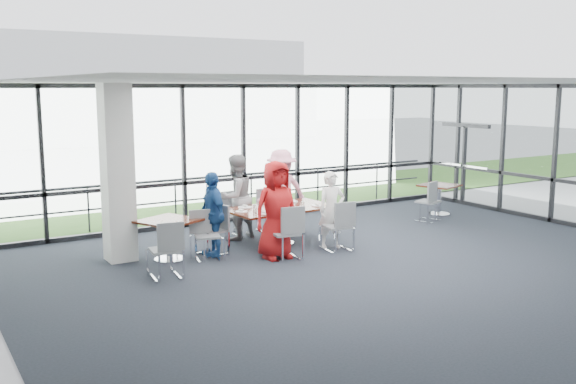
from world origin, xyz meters
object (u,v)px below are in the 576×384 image
diner_near_right (332,210)px  side_table_left (169,225)px  chair_main_nl (285,233)px  chair_main_fl (230,216)px  chair_main_nr (337,226)px  chair_spare_lb (207,236)px  diner_far_right (281,191)px  diner_far_left (236,197)px  main_table (280,212)px  chair_spare_r (428,202)px  chair_main_fr (269,211)px  chair_spare_la (165,250)px  side_table_right (439,189)px  diner_near_left (276,210)px  structural_column (117,173)px  chair_main_end (212,231)px  diner_end (212,214)px

diner_near_right → side_table_left: bearing=175.5°
chair_main_nl → chair_main_fl: size_ratio=1.05×
chair_main_nr → chair_spare_lb: 2.51m
diner_far_right → chair_main_nl: size_ratio=1.85×
diner_far_left → chair_main_nl: size_ratio=1.81×
main_table → chair_spare_r: size_ratio=2.35×
chair_main_nl → chair_main_nr: size_ratio=1.03×
diner_far_left → chair_main_fr: bearing=179.6°
chair_spare_lb → chair_spare_r: (5.83, 0.40, 0.03)m
chair_main_fl → chair_spare_la: chair_spare_la is taller
side_table_left → chair_spare_la: chair_spare_la is taller
diner_far_right → chair_spare_lb: (-2.33, -1.25, -0.46)m
chair_main_nl → chair_spare_la: bearing=-171.1°
diner_far_right → chair_spare_lb: bearing=34.3°
chair_main_fr → chair_spare_la: (-3.20, -2.13, 0.02)m
side_table_right → chair_main_nl: 5.63m
diner_near_left → diner_far_left: 1.73m
diner_far_right → chair_spare_lb: diner_far_right is taller
side_table_left → chair_main_fr: (2.73, 1.11, -0.20)m
diner_near_right → chair_spare_r: diner_near_right is taller
main_table → structural_column: bearing=167.1°
diner_near_left → chair_main_end: 1.32m
chair_spare_lb → chair_main_fr: bearing=-130.7°
side_table_right → diner_near_right: bearing=-162.5°
diner_near_right → chair_spare_lb: (-2.44, 0.46, -0.31)m
chair_main_nl → chair_main_end: bearing=144.9°
diner_near_left → chair_main_fr: diner_near_left is taller
diner_end → chair_main_nr: 2.40m
diner_end → chair_spare_la: (-1.29, -0.91, -0.32)m
chair_main_fl → chair_main_nr: bearing=117.4°
diner_near_left → chair_spare_la: size_ratio=1.92×
structural_column → chair_spare_lb: structural_column is taller
diner_near_right → chair_spare_lb: 2.50m
side_table_right → chair_main_end: bearing=-175.0°
chair_main_nl → chair_spare_lb: 1.42m
diner_near_left → chair_main_nl: bearing=-58.7°
diner_near_left → diner_near_right: bearing=4.6°
side_table_left → chair_spare_la: 1.14m
main_table → chair_main_nl: size_ratio=2.27×
diner_far_left → chair_spare_la: (-2.25, -1.85, -0.41)m
structural_column → diner_near_left: size_ratio=1.77×
main_table → diner_far_left: size_ratio=1.26×
chair_main_fr → diner_far_left: bearing=13.0°
chair_main_nl → chair_spare_la: 2.30m
main_table → diner_near_right: diner_near_right is taller
diner_far_left → chair_main_fr: 1.08m
diner_near_left → chair_spare_lb: (-1.14, 0.54, -0.46)m
side_table_right → chair_main_nl: bearing=-163.9°
diner_end → chair_main_nl: diner_end is taller
diner_near_right → chair_main_nl: 1.26m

